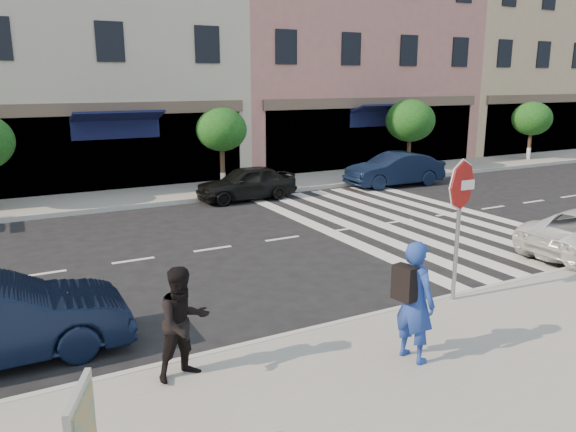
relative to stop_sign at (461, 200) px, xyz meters
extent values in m
plane|color=black|center=(-2.68, 1.67, -2.08)|extent=(120.00, 120.00, 0.00)
cube|color=gray|center=(-2.68, -2.08, -2.00)|extent=(60.00, 4.50, 0.15)
cube|color=gray|center=(-2.68, 12.67, -2.00)|extent=(60.00, 3.00, 0.15)
cube|color=beige|center=(-3.18, 18.67, 3.42)|extent=(11.00, 9.00, 11.00)
cube|color=tan|center=(8.82, 18.67, 4.42)|extent=(13.00, 9.00, 13.00)
cube|color=#D5B188|center=(21.32, 18.67, 3.92)|extent=(12.00, 9.00, 12.00)
cylinder|color=#473323|center=(0.32, 12.47, -1.08)|extent=(0.18, 0.18, 1.71)
cylinder|color=silver|center=(0.32, 12.47, -1.63)|extent=(0.20, 0.20, 0.60)
ellipsoid|color=#134213|center=(0.32, 12.47, 0.30)|extent=(1.90, 1.90, 1.62)
cylinder|color=#473323|center=(9.32, 12.47, -1.10)|extent=(0.18, 0.18, 1.65)
cylinder|color=silver|center=(9.32, 12.47, -1.63)|extent=(0.20, 0.20, 0.60)
ellipsoid|color=#134213|center=(9.32, 12.47, 0.33)|extent=(2.20, 2.20, 1.87)
cylinder|color=#473323|center=(17.32, 12.47, -1.16)|extent=(0.18, 0.18, 1.54)
cylinder|color=silver|center=(17.32, 12.47, -1.63)|extent=(0.20, 0.20, 0.60)
ellipsoid|color=#134213|center=(17.32, 12.47, 0.16)|extent=(2.00, 2.00, 1.70)
cylinder|color=gray|center=(0.00, 0.02, -0.72)|extent=(0.08, 0.08, 2.42)
cylinder|color=white|center=(0.00, 0.01, 0.27)|extent=(0.94, 0.07, 0.95)
cylinder|color=#9E1411|center=(0.00, -0.01, 0.27)|extent=(0.88, 0.08, 0.88)
cube|color=white|center=(0.00, -0.04, 0.27)|extent=(0.49, 0.05, 0.18)
imported|color=navy|center=(-2.22, -1.42, -1.02)|extent=(0.55, 0.73, 1.82)
imported|color=black|center=(-5.34, -0.33, -1.13)|extent=(0.88, 0.75, 1.61)
imported|color=black|center=(0.53, 10.77, -1.47)|extent=(3.61, 1.51, 1.22)
imported|color=black|center=(6.91, 10.44, -1.41)|extent=(4.12, 1.66, 1.33)
camera|label=1|loc=(-7.43, -7.27, 2.12)|focal=35.00mm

